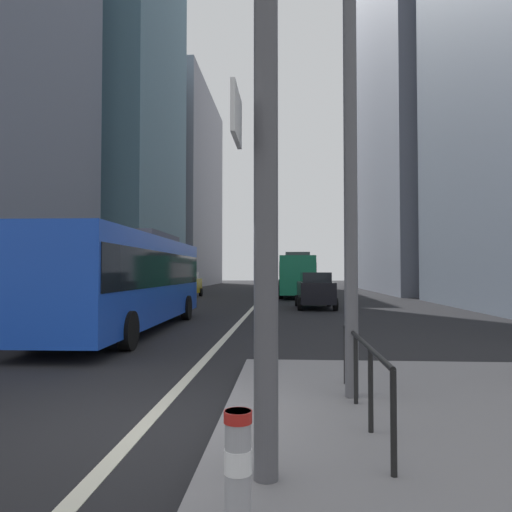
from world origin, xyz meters
name	(u,v)px	position (x,y,z in m)	size (l,w,h in m)	color
ground_plane	(253,308)	(0.00, 20.00, 0.00)	(160.00, 160.00, 0.00)	black
lane_centre_line	(262,298)	(0.00, 30.00, 0.01)	(0.20, 80.00, 0.01)	beige
office_tower_left_mid	(100,112)	(-16.00, 38.40, 17.30)	(13.15, 17.02, 34.61)	slate
office_tower_left_far	(165,190)	(-16.00, 63.26, 14.04)	(13.46, 25.84, 28.08)	gray
office_tower_right_mid	(440,105)	(17.00, 42.01, 18.45)	(13.21, 22.49, 36.90)	slate
office_tower_right_far	(387,183)	(17.00, 67.70, 15.50)	(10.43, 17.71, 31.01)	#9E9EA3
city_bus_blue_oncoming	(129,276)	(-3.41, 9.64, 1.84)	(2.85, 12.01, 3.40)	blue
city_bus_red_receding	(297,273)	(2.68, 32.10, 1.84)	(2.83, 10.93, 3.40)	#198456
city_bus_red_distant	(290,273)	(2.19, 51.78, 1.83)	(2.82, 10.62, 3.40)	#198456
car_oncoming_mid	(186,284)	(-5.98, 30.87, 0.99)	(2.07, 4.10, 1.94)	gold
car_receding_near	(315,290)	(3.37, 20.11, 0.99)	(2.13, 4.55, 1.94)	black
car_receding_far	(299,282)	(3.02, 41.39, 0.99)	(2.06, 4.53, 1.94)	maroon
traffic_signal_gantry	(35,44)	(-0.51, -1.81, 4.13)	(6.46, 0.65, 6.00)	#515156
street_lamp_post	(350,52)	(2.79, 1.07, 5.28)	(5.50, 0.32, 8.00)	#56565B
bollard_left	(238,470)	(1.51, -2.82, 0.65)	(0.20, 0.20, 0.89)	#99999E
pedestrian_railing	(362,361)	(2.80, 0.11, 0.85)	(0.06, 3.62, 0.98)	black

